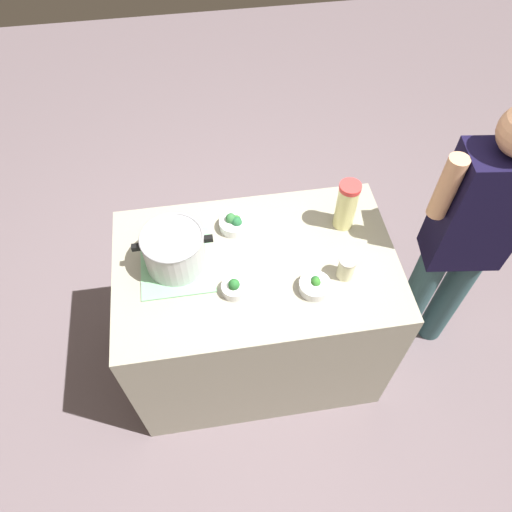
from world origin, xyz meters
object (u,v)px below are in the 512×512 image
(lemonade_pitcher, at_px, (346,205))
(broccoli_bowl_center, at_px, (315,285))
(cooking_pot, at_px, (174,249))
(broccoli_bowl_back, at_px, (234,288))
(person_cook, at_px, (464,241))
(mason_jar, at_px, (346,268))
(broccoli_bowl_front, at_px, (234,223))

(lemonade_pitcher, distance_m, broccoli_bowl_center, 0.40)
(cooking_pot, xyz_separation_m, lemonade_pitcher, (0.77, 0.11, 0.03))
(broccoli_bowl_back, bearing_deg, broccoli_bowl_center, -6.64)
(lemonade_pitcher, distance_m, person_cook, 0.58)
(cooking_pot, height_order, lemonade_pitcher, lemonade_pitcher)
(lemonade_pitcher, height_order, broccoli_bowl_back, lemonade_pitcher)
(lemonade_pitcher, bearing_deg, mason_jar, -103.06)
(broccoli_bowl_center, bearing_deg, cooking_pot, 158.56)
(lemonade_pitcher, xyz_separation_m, broccoli_bowl_front, (-0.50, 0.05, -0.10))
(person_cook, bearing_deg, cooking_pot, 177.26)
(lemonade_pitcher, height_order, broccoli_bowl_front, lemonade_pitcher)
(person_cook, bearing_deg, broccoli_bowl_center, -167.87)
(broccoli_bowl_front, height_order, person_cook, person_cook)
(lemonade_pitcher, relative_size, broccoli_bowl_front, 1.90)
(mason_jar, xyz_separation_m, broccoli_bowl_back, (-0.48, -0.01, -0.03))
(broccoli_bowl_front, distance_m, broccoli_bowl_back, 0.35)
(lemonade_pitcher, bearing_deg, person_cook, -17.82)
(cooking_pot, distance_m, person_cook, 1.31)
(broccoli_bowl_front, height_order, broccoli_bowl_back, same)
(broccoli_bowl_front, distance_m, person_cook, 1.06)
(cooking_pot, distance_m, broccoli_bowl_back, 0.30)
(cooking_pot, bearing_deg, mason_jar, -13.72)
(broccoli_bowl_front, bearing_deg, broccoli_bowl_center, -52.76)
(mason_jar, bearing_deg, broccoli_bowl_front, 142.41)
(mason_jar, bearing_deg, broccoli_bowl_back, -178.81)
(broccoli_bowl_center, height_order, person_cook, person_cook)
(cooking_pot, bearing_deg, broccoli_bowl_center, -21.44)
(lemonade_pitcher, relative_size, broccoli_bowl_center, 1.90)
(cooking_pot, xyz_separation_m, broccoli_bowl_front, (0.27, 0.16, -0.07))
(broccoli_bowl_back, distance_m, person_cook, 1.08)
(mason_jar, bearing_deg, cooking_pot, 166.28)
(mason_jar, height_order, broccoli_bowl_front, mason_jar)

